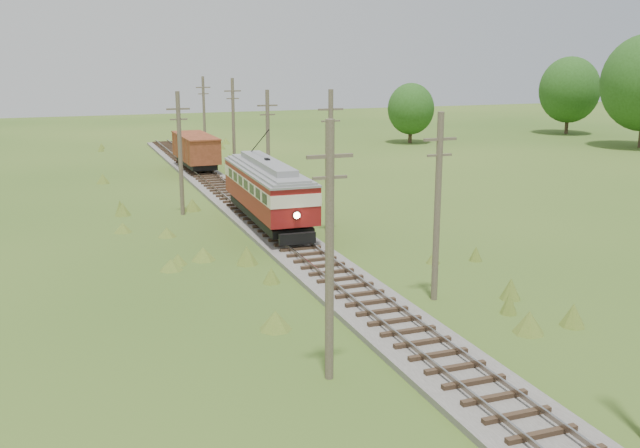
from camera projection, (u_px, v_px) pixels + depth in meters
name	position (u px, v px, depth m)	size (l,w,h in m)	color
railbed_main	(268.00, 225.00, 46.32)	(3.60, 96.00, 0.57)	#605B54
streetcar	(268.00, 187.00, 45.64)	(3.40, 13.07, 5.94)	black
gondola	(196.00, 149.00, 68.26)	(3.14, 9.10, 3.00)	black
gravel_pile	(254.00, 183.00, 59.47)	(3.51, 3.72, 1.28)	gray
utility_pole_r_2	(437.00, 206.00, 31.87)	(1.60, 0.30, 8.60)	brown
utility_pole_r_3	(331.00, 162.00, 43.64)	(1.60, 0.30, 9.00)	brown
utility_pole_r_4	(268.00, 143.00, 55.50)	(1.60, 0.30, 8.40)	brown
utility_pole_r_5	(233.00, 124.00, 67.44)	(1.60, 0.30, 8.90)	brown
utility_pole_r_6	(204.00, 115.00, 79.25)	(1.60, 0.30, 8.70)	brown
utility_pole_l_a	(330.00, 251.00, 23.81)	(1.60, 0.30, 9.00)	brown
utility_pole_l_b	(180.00, 152.00, 49.29)	(1.60, 0.30, 8.60)	brown
tree_right_5	(569.00, 90.00, 100.36)	(8.40, 8.40, 10.82)	#38281C
tree_mid_b	(411.00, 109.00, 90.17)	(5.88, 5.88, 7.57)	#38281C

